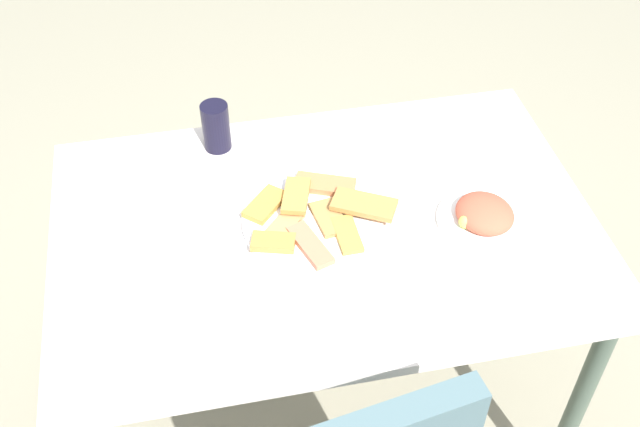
# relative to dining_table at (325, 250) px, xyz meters

# --- Properties ---
(ground_plane) EXTENTS (6.00, 6.00, 0.00)m
(ground_plane) POSITION_rel_dining_table_xyz_m (0.00, 0.00, -0.66)
(ground_plane) COLOR gray
(dining_table) EXTENTS (1.18, 0.79, 0.75)m
(dining_table) POSITION_rel_dining_table_xyz_m (0.00, 0.00, 0.00)
(dining_table) COLOR silver
(dining_table) RESTS_ON ground_plane
(pide_platter) EXTENTS (0.35, 0.31, 0.04)m
(pide_platter) POSITION_rel_dining_table_xyz_m (0.02, -0.01, 0.10)
(pide_platter) COLOR white
(pide_platter) RESTS_ON dining_table
(salad_plate_greens) EXTENTS (0.20, 0.20, 0.06)m
(salad_plate_greens) POSITION_rel_dining_table_xyz_m (-0.34, 0.06, 0.10)
(salad_plate_greens) COLOR white
(salad_plate_greens) RESTS_ON dining_table
(soda_can) EXTENTS (0.08, 0.08, 0.12)m
(soda_can) POSITION_rel_dining_table_xyz_m (0.20, -0.31, 0.15)
(soda_can) COLOR black
(soda_can) RESTS_ON dining_table
(paper_napkin) EXTENTS (0.16, 0.16, 0.00)m
(paper_napkin) POSITION_rel_dining_table_xyz_m (0.45, -0.09, 0.09)
(paper_napkin) COLOR white
(paper_napkin) RESTS_ON dining_table
(fork) EXTENTS (0.17, 0.05, 0.00)m
(fork) POSITION_rel_dining_table_xyz_m (0.45, -0.11, 0.09)
(fork) COLOR silver
(fork) RESTS_ON paper_napkin
(spoon) EXTENTS (0.20, 0.04, 0.00)m
(spoon) POSITION_rel_dining_table_xyz_m (0.45, -0.07, 0.09)
(spoon) COLOR silver
(spoon) RESTS_ON paper_napkin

